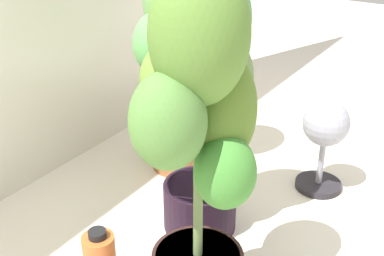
# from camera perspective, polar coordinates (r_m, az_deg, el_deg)

# --- Properties ---
(ground_plane) EXTENTS (8.00, 8.00, 0.00)m
(ground_plane) POSITION_cam_1_polar(r_m,az_deg,el_deg) (1.76, 4.74, -12.26)
(ground_plane) COLOR silver
(ground_plane) RESTS_ON ground
(potted_plant_center) EXTENTS (0.43, 0.39, 0.91)m
(potted_plant_center) POSITION_cam_1_polar(r_m,az_deg,el_deg) (1.53, 0.96, 5.34)
(potted_plant_center) COLOR black
(potted_plant_center) RESTS_ON ground
(potted_plant_back_right) EXTENTS (0.44, 0.34, 0.91)m
(potted_plant_back_right) POSITION_cam_1_polar(r_m,az_deg,el_deg) (1.94, -1.33, 9.60)
(potted_plant_back_right) COLOR #955831
(potted_plant_back_right) RESTS_ON ground
(potted_plant_front_left) EXTENTS (0.42, 0.32, 0.95)m
(potted_plant_front_left) POSITION_cam_1_polar(r_m,az_deg,el_deg) (1.21, 1.09, -1.38)
(potted_plant_front_left) COLOR #311C1A
(potted_plant_front_left) RESTS_ON ground
(floor_fan) EXTENTS (0.22, 0.22, 0.37)m
(floor_fan) POSITION_cam_1_polar(r_m,az_deg,el_deg) (1.95, 14.92, -0.42)
(floor_fan) COLOR #272329
(floor_fan) RESTS_ON ground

